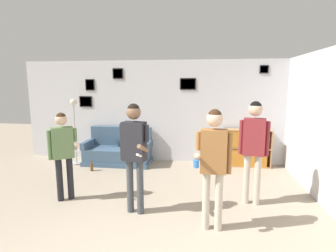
# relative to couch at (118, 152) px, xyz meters

# --- Properties ---
(wall_back) EXTENTS (8.21, 0.08, 2.70)m
(wall_back) POSITION_rel_couch_xyz_m (1.37, 0.41, 1.05)
(wall_back) COLOR silver
(wall_back) RESTS_ON ground_plane
(wall_right) EXTENTS (0.06, 6.94, 2.70)m
(wall_right) POSITION_rel_couch_xyz_m (4.31, -1.89, 1.05)
(wall_right) COLOR silver
(wall_right) RESTS_ON ground_plane
(couch) EXTENTS (1.73, 0.80, 0.93)m
(couch) POSITION_rel_couch_xyz_m (0.00, 0.00, 0.00)
(couch) COLOR #3D5670
(couch) RESTS_ON ground_plane
(bookshelf) EXTENTS (1.17, 0.30, 0.96)m
(bookshelf) POSITION_rel_couch_xyz_m (3.32, 0.19, 0.17)
(bookshelf) COLOR #A87F51
(bookshelf) RESTS_ON ground_plane
(floor_lamp) EXTENTS (0.28, 0.28, 1.71)m
(floor_lamp) POSITION_rel_couch_xyz_m (-1.08, -0.22, 0.77)
(floor_lamp) COLOR #ADA89E
(floor_lamp) RESTS_ON ground_plane
(person_player_foreground_left) EXTENTS (0.59, 0.37, 1.60)m
(person_player_foreground_left) POSITION_rel_couch_xyz_m (-0.24, -2.28, 0.67)
(person_player_foreground_left) COLOR black
(person_player_foreground_left) RESTS_ON ground_plane
(person_player_foreground_center) EXTENTS (0.49, 0.53, 1.80)m
(person_player_foreground_center) POSITION_rel_couch_xyz_m (1.15, -2.57, 0.82)
(person_player_foreground_center) COLOR #3D4247
(person_player_foreground_center) RESTS_ON ground_plane
(person_watcher_holding_cup) EXTENTS (0.52, 0.42, 1.76)m
(person_watcher_holding_cup) POSITION_rel_couch_xyz_m (2.38, -2.91, 0.79)
(person_watcher_holding_cup) COLOR #B7AD99
(person_watcher_holding_cup) RESTS_ON ground_plane
(person_spectator_near_bookshelf) EXTENTS (0.49, 0.27, 1.81)m
(person_spectator_near_bookshelf) POSITION_rel_couch_xyz_m (3.08, -1.98, 0.83)
(person_spectator_near_bookshelf) COLOR #B7AD99
(person_spectator_near_bookshelf) RESTS_ON ground_plane
(bottle_on_floor) EXTENTS (0.07, 0.07, 0.27)m
(bottle_on_floor) POSITION_rel_couch_xyz_m (-0.44, -0.71, -0.20)
(bottle_on_floor) COLOR brown
(bottle_on_floor) RESTS_ON ground_plane
(drinking_cup) EXTENTS (0.08, 0.08, 0.12)m
(drinking_cup) POSITION_rel_couch_xyz_m (3.37, 0.19, 0.71)
(drinking_cup) COLOR white
(drinking_cup) RESTS_ON bookshelf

